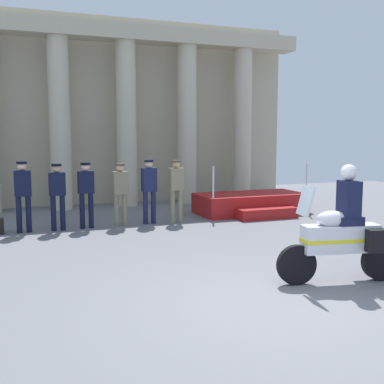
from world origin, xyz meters
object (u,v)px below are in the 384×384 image
officer_in_row_2 (86,190)px  officer_in_row_5 (176,186)px  officer_in_row_1 (57,191)px  motorcycle_with_rider (345,234)px  briefcase_on_ground (2,226)px  reviewing_stand (251,204)px  officer_in_row_4 (149,186)px  officer_in_row_3 (120,189)px  officer_in_row_0 (23,191)px

officer_in_row_2 → officer_in_row_5: officer_in_row_5 is taller
officer_in_row_2 → officer_in_row_5: size_ratio=0.99×
officer_in_row_1 → motorcycle_with_rider: (3.88, -5.92, -0.19)m
officer_in_row_2 → officer_in_row_5: bearing=175.0°
officer_in_row_1 → motorcycle_with_rider: motorcycle_with_rider is taller
officer_in_row_5 → motorcycle_with_rider: (0.79, -5.93, -0.20)m
officer_in_row_5 → officer_in_row_1: bearing=-3.7°
officer_in_row_2 → officer_in_row_1: bearing=0.8°
officer_in_row_2 → briefcase_on_ground: officer_in_row_2 is taller
reviewing_stand → officer_in_row_5: (-2.59, -0.59, 0.71)m
reviewing_stand → officer_in_row_4: (-3.32, -0.50, 0.72)m
officer_in_row_3 → motorcycle_with_rider: (2.31, -5.95, -0.17)m
officer_in_row_3 → officer_in_row_5: officer_in_row_5 is taller
officer_in_row_1 → officer_in_row_5: (3.09, 0.01, 0.02)m
officer_in_row_0 → briefcase_on_ground: bearing=-12.4°
officer_in_row_0 → motorcycle_with_rider: bearing=124.3°
officer_in_row_5 → officer_in_row_0: bearing=-4.5°
briefcase_on_ground → reviewing_stand: bearing=3.8°
officer_in_row_2 → officer_in_row_3: officer_in_row_2 is taller
officer_in_row_1 → officer_in_row_2: officer_in_row_2 is taller
officer_in_row_3 → officer_in_row_0: bearing=-4.5°
officer_in_row_4 → briefcase_on_ground: bearing=-4.4°
officer_in_row_3 → officer_in_row_5: size_ratio=0.97×
officer_in_row_4 → briefcase_on_ground: size_ratio=4.74×
officer_in_row_1 → officer_in_row_2: size_ratio=0.99×
officer_in_row_1 → officer_in_row_0: bearing=-7.9°
officer_in_row_2 → officer_in_row_4: (1.66, 0.04, 0.02)m
officer_in_row_4 → motorcycle_with_rider: 6.21m
reviewing_stand → officer_in_row_1: 5.75m
reviewing_stand → briefcase_on_ground: (-6.98, -0.46, -0.11)m
officer_in_row_1 → officer_in_row_5: size_ratio=0.98×
officer_in_row_0 → officer_in_row_5: officer_in_row_0 is taller
officer_in_row_0 → motorcycle_with_rider: size_ratio=0.83×
reviewing_stand → officer_in_row_5: bearing=-167.2°
officer_in_row_0 → motorcycle_with_rider: 7.59m
officer_in_row_4 → officer_in_row_5: 0.74m
reviewing_stand → officer_in_row_4: 3.43m
officer_in_row_3 → briefcase_on_ground: 2.99m
officer_in_row_1 → briefcase_on_ground: (-1.31, 0.13, -0.80)m
officer_in_row_2 → briefcase_on_ground: (-2.01, 0.08, -0.81)m
officer_in_row_2 → motorcycle_with_rider: (3.17, -5.97, -0.19)m
reviewing_stand → officer_in_row_4: bearing=-171.5°
officer_in_row_0 → officer_in_row_2: officer_in_row_0 is taller
motorcycle_with_rider → briefcase_on_ground: 7.99m
officer_in_row_0 → officer_in_row_3: bearing=175.5°
officer_in_row_4 → reviewing_stand: bearing=-175.2°
reviewing_stand → officer_in_row_3: size_ratio=1.96×
reviewing_stand → officer_in_row_1: size_ratio=1.93×
officer_in_row_5 → briefcase_on_ground: size_ratio=4.69×
officer_in_row_3 → officer_in_row_2: bearing=-5.6°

